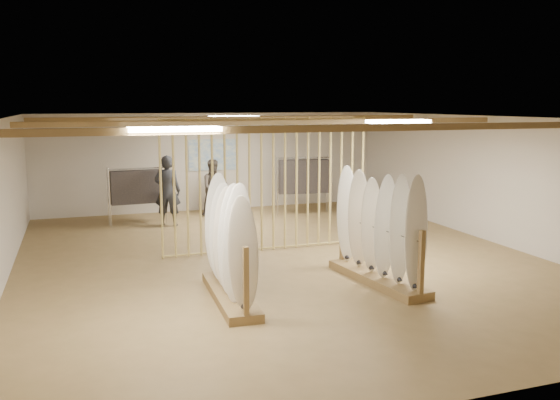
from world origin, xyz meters
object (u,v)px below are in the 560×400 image
object	(u,v)px
clothing_rack_a	(137,187)
shopper_b	(214,184)
rack_right	(378,246)
clothing_rack_b	(303,176)
rack_left	(230,261)
shopper_a	(167,186)

from	to	relation	value
clothing_rack_a	shopper_b	distance (m)	2.20
rack_right	clothing_rack_b	distance (m)	6.57
rack_left	clothing_rack_b	bearing A→B (deg)	62.48
shopper_b	rack_right	bearing A→B (deg)	-80.13
clothing_rack_a	shopper_b	bearing A→B (deg)	9.39
rack_right	shopper_a	world-z (taller)	shopper_a
rack_left	clothing_rack_b	size ratio (longest dim) A/B	1.43
rack_right	clothing_rack_b	bearing A→B (deg)	72.82
clothing_rack_b	shopper_b	world-z (taller)	shopper_b
rack_right	clothing_rack_a	distance (m)	7.36
clothing_rack_a	shopper_a	xyz separation A→B (m)	(0.71, -0.47, 0.05)
clothing_rack_b	rack_right	bearing A→B (deg)	-92.20
shopper_a	shopper_b	bearing A→B (deg)	-127.08
clothing_rack_b	shopper_a	distance (m)	3.85
shopper_b	clothing_rack_a	bearing A→B (deg)	-167.40
shopper_a	shopper_b	world-z (taller)	shopper_a
rack_left	rack_right	distance (m)	2.64
rack_right	shopper_a	bearing A→B (deg)	106.74
rack_right	rack_left	bearing A→B (deg)	173.75
shopper_a	shopper_b	size ratio (longest dim) A/B	1.15
clothing_rack_a	shopper_b	world-z (taller)	shopper_b
clothing_rack_b	shopper_a	world-z (taller)	shopper_a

